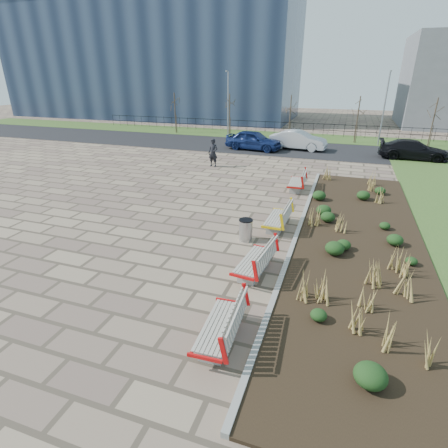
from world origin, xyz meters
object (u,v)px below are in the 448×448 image
(bench_c, at_px, (277,217))
(lamp_east, at_px, (384,109))
(bench_b, at_px, (254,259))
(litter_bin, at_px, (246,230))
(car_silver, at_px, (298,140))
(lamp_west, at_px, (228,105))
(bench_d, at_px, (296,181))
(bench_a, at_px, (219,324))
(pedestrian, at_px, (213,153))
(car_black, at_px, (413,150))
(car_blue, at_px, (253,140))

(bench_c, height_order, lamp_east, lamp_east)
(bench_b, relative_size, litter_bin, 2.51)
(car_silver, bearing_deg, lamp_west, 66.93)
(litter_bin, relative_size, car_silver, 0.18)
(bench_d, xyz_separation_m, litter_bin, (-0.89, -6.98, -0.08))
(lamp_east, bearing_deg, lamp_west, 180.00)
(car_silver, height_order, lamp_east, lamp_east)
(bench_b, bearing_deg, bench_a, -84.00)
(bench_b, relative_size, lamp_east, 0.35)
(bench_a, height_order, bench_d, same)
(bench_a, bearing_deg, pedestrian, 108.32)
(pedestrian, height_order, lamp_west, lamp_west)
(bench_d, bearing_deg, lamp_west, 118.39)
(bench_c, height_order, car_silver, car_silver)
(bench_c, xyz_separation_m, lamp_west, (-9.00, 20.71, 2.54))
(bench_a, relative_size, lamp_east, 0.35)
(bench_a, relative_size, bench_c, 1.00)
(bench_c, bearing_deg, lamp_west, 115.16)
(bench_a, xyz_separation_m, bench_c, (0.00, 7.02, 0.00))
(litter_bin, bearing_deg, car_black, 65.20)
(bench_c, height_order, bench_d, same)
(litter_bin, distance_m, car_black, 18.92)
(bench_c, relative_size, car_black, 0.44)
(bench_d, relative_size, car_black, 0.44)
(pedestrian, relative_size, lamp_east, 0.31)
(bench_a, height_order, car_silver, car_silver)
(car_black, relative_size, lamp_east, 0.79)
(lamp_west, bearing_deg, bench_a, -72.02)
(bench_a, distance_m, pedestrian, 16.99)
(bench_c, relative_size, bench_d, 1.00)
(litter_bin, bearing_deg, bench_c, 60.13)
(bench_c, bearing_deg, car_black, 67.40)
(bench_b, distance_m, car_silver, 20.30)
(pedestrian, distance_m, car_silver, 8.98)
(bench_b, relative_size, bench_d, 1.00)
(bench_a, bearing_deg, litter_bin, 96.44)
(bench_a, relative_size, bench_d, 1.00)
(bench_a, height_order, car_blue, car_blue)
(car_silver, xyz_separation_m, car_black, (8.51, -0.88, -0.07))
(litter_bin, relative_size, pedestrian, 0.45)
(litter_bin, relative_size, car_black, 0.18)
(car_silver, bearing_deg, car_black, -89.83)
(bench_b, bearing_deg, car_silver, 100.13)
(lamp_west, bearing_deg, bench_c, -66.51)
(bench_a, height_order, lamp_east, lamp_east)
(pedestrian, xyz_separation_m, car_silver, (4.64, 7.68, -0.15))
(litter_bin, xyz_separation_m, lamp_west, (-8.11, 22.25, 2.62))
(bench_c, bearing_deg, bench_a, -88.33)
(car_black, distance_m, lamp_east, 5.95)
(bench_a, relative_size, car_silver, 0.45)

